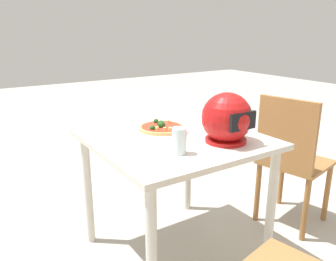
% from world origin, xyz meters
% --- Properties ---
extents(ground_plane, '(14.00, 14.00, 0.00)m').
position_xyz_m(ground_plane, '(0.00, 0.00, 0.00)').
color(ground_plane, '#B2ADA3').
extents(dining_table, '(0.88, 0.89, 0.74)m').
position_xyz_m(dining_table, '(0.00, 0.00, 0.64)').
color(dining_table, beige).
rests_on(dining_table, ground).
extents(pizza_plate, '(0.31, 0.31, 0.01)m').
position_xyz_m(pizza_plate, '(0.01, -0.12, 0.74)').
color(pizza_plate, white).
rests_on(pizza_plate, dining_table).
extents(pizza, '(0.26, 0.26, 0.05)m').
position_xyz_m(pizza, '(0.01, -0.12, 0.76)').
color(pizza, tan).
rests_on(pizza, pizza_plate).
extents(motorcycle_helmet, '(0.26, 0.26, 0.26)m').
position_xyz_m(motorcycle_helmet, '(-0.17, 0.22, 0.86)').
color(motorcycle_helmet, '#B21414').
rests_on(motorcycle_helmet, dining_table).
extents(drinking_glass, '(0.07, 0.07, 0.13)m').
position_xyz_m(drinking_glass, '(0.13, 0.23, 0.80)').
color(drinking_glass, silver).
rests_on(drinking_glass, dining_table).
extents(chair_side, '(0.47, 0.47, 0.90)m').
position_xyz_m(chair_side, '(-0.80, 0.17, 0.51)').
color(chair_side, '#996638').
rests_on(chair_side, ground).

